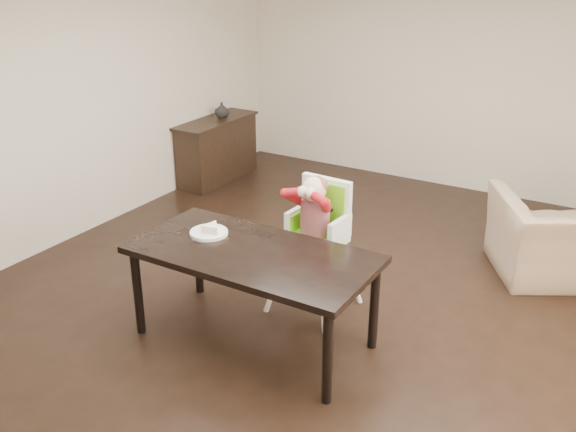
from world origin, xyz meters
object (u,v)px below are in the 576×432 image
armchair (567,225)px  sideboard (217,150)px  high_chair (317,216)px  dining_table (253,261)px

armchair → sideboard: armchair is taller
high_chair → sideboard: bearing=144.3°
armchair → sideboard: size_ratio=0.93×
sideboard → high_chair: bearing=-39.5°
high_chair → sideboard: size_ratio=0.92×
armchair → sideboard: (-4.27, 0.53, -0.11)m
high_chair → sideboard: high_chair is taller
dining_table → high_chair: size_ratio=1.55×
dining_table → armchair: armchair is taller
high_chair → armchair: 2.34m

